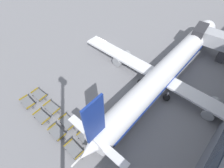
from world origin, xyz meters
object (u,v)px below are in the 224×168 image
Objects in this scene: baggage_dolly_row_mid_a_col_a at (39,95)px; baggage_dolly_row_mid_a_col_c at (68,122)px; baggage_dolly_row_mid_a_col_b at (52,108)px; baggage_dolly_row_near_col_a at (27,102)px; baggage_dolly_row_near_col_b at (42,117)px; baggage_dolly_row_near_col_c at (57,133)px; baggage_dolly_row_mid_a_col_d at (86,138)px; airplane at (165,72)px; baggage_dolly_row_near_col_d at (74,149)px.

baggage_dolly_row_mid_a_col_c is (8.85, -0.00, 0.00)m from baggage_dolly_row_mid_a_col_a.
baggage_dolly_row_mid_a_col_a is 1.00× the size of baggage_dolly_row_mid_a_col_b.
baggage_dolly_row_near_col_a and baggage_dolly_row_near_col_b have the same top height.
baggage_dolly_row_near_col_c is 5.02m from baggage_dolly_row_mid_a_col_d.
airplane reaches higher than baggage_dolly_row_near_col_c.
baggage_dolly_row_mid_a_col_c is at bearing 29.75° from baggage_dolly_row_near_col_b.
baggage_dolly_row_near_col_d is 5.00m from baggage_dolly_row_mid_a_col_c.
baggage_dolly_row_mid_a_col_b and baggage_dolly_row_mid_a_col_c have the same top height.
baggage_dolly_row_near_col_b is 4.86m from baggage_dolly_row_mid_a_col_c.
baggage_dolly_row_mid_a_col_a is at bearing -178.89° from baggage_dolly_row_mid_a_col_d.
baggage_dolly_row_near_col_c is 0.99× the size of baggage_dolly_row_mid_a_col_a.
baggage_dolly_row_mid_a_col_c is at bearing 153.00° from baggage_dolly_row_near_col_d.
baggage_dolly_row_near_col_c is 1.00× the size of baggage_dolly_row_near_col_d.
baggage_dolly_row_near_col_a is 0.99× the size of baggage_dolly_row_mid_a_col_b.
airplane is at bearing 83.79° from baggage_dolly_row_near_col_d.
baggage_dolly_row_mid_a_col_a and baggage_dolly_row_mid_a_col_c have the same top height.
baggage_dolly_row_near_col_c is 2.36m from baggage_dolly_row_mid_a_col_c.
baggage_dolly_row_mid_a_col_b is at bearing -178.97° from baggage_dolly_row_mid_a_col_c.
baggage_dolly_row_mid_a_col_b is at bearing 154.17° from baggage_dolly_row_near_col_c.
baggage_dolly_row_near_col_a is 2.49m from baggage_dolly_row_mid_a_col_a.
airplane is at bearing 63.14° from baggage_dolly_row_near_col_b.
baggage_dolly_row_near_col_b is 9.11m from baggage_dolly_row_mid_a_col_d.
baggage_dolly_row_mid_a_col_a is (-4.64, 2.42, 0.00)m from baggage_dolly_row_near_col_b.
baggage_dolly_row_mid_a_col_c is at bearing -176.66° from baggage_dolly_row_mid_a_col_d.
airplane is 24.53m from baggage_dolly_row_near_col_b.
baggage_dolly_row_mid_a_col_a is at bearing -128.98° from airplane.
airplane is 12.45× the size of baggage_dolly_row_mid_a_col_c.
airplane is at bearing 73.11° from baggage_dolly_row_near_col_c.
airplane is at bearing 70.63° from baggage_dolly_row_mid_a_col_c.
baggage_dolly_row_mid_a_col_a is at bearing 170.30° from baggage_dolly_row_near_col_d.
baggage_dolly_row_near_col_b and baggage_dolly_row_near_col_d have the same top height.
baggage_dolly_row_mid_a_col_d is (4.49, 0.26, 0.00)m from baggage_dolly_row_mid_a_col_c.
baggage_dolly_row_near_col_b is 1.00× the size of baggage_dolly_row_mid_a_col_c.
baggage_dolly_row_mid_a_col_d is at bearing -96.91° from airplane.
baggage_dolly_row_near_col_b is (-11.02, -21.77, -2.51)m from airplane.
baggage_dolly_row_near_col_d is (8.67, 0.14, 0.00)m from baggage_dolly_row_near_col_b.
baggage_dolly_row_near_col_a is 9.09m from baggage_dolly_row_near_col_c.
baggage_dolly_row_mid_a_col_c and baggage_dolly_row_mid_a_col_d have the same top height.
baggage_dolly_row_near_col_a and baggage_dolly_row_near_col_c have the same top height.
airplane is 21.90m from baggage_dolly_row_near_col_d.
baggage_dolly_row_mid_a_col_d is at bearing 17.06° from baggage_dolly_row_near_col_b.
baggage_dolly_row_near_col_b is 2.34m from baggage_dolly_row_mid_a_col_b.
baggage_dolly_row_near_col_c and baggage_dolly_row_near_col_d have the same top height.
baggage_dolly_row_near_col_b and baggage_dolly_row_mid_a_col_d have the same top height.
baggage_dolly_row_mid_a_col_b is at bearing -120.14° from airplane.
baggage_dolly_row_near_col_b is 1.01× the size of baggage_dolly_row_mid_a_col_d.
baggage_dolly_row_near_col_d is (-2.35, -21.63, -2.51)m from airplane.
baggage_dolly_row_near_col_c is at bearing -106.89° from airplane.
baggage_dolly_row_near_col_d is at bearing 1.14° from baggage_dolly_row_near_col_c.
baggage_dolly_row_near_col_d is at bearing -13.76° from baggage_dolly_row_mid_a_col_b.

